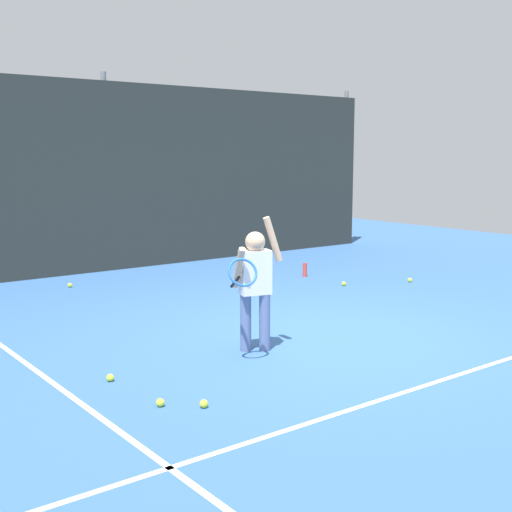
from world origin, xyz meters
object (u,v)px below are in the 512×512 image
(tennis_ball_4, at_px, (70,285))
(tennis_ball_6, at_px, (410,280))
(tennis_ball_5, at_px, (204,404))
(water_bottle, at_px, (305,270))
(tennis_ball_2, at_px, (110,378))
(tennis_player, at_px, (255,280))
(tennis_ball_0, at_px, (344,284))
(tennis_ball_7, at_px, (160,403))

(tennis_ball_4, height_order, tennis_ball_6, same)
(tennis_ball_5, bearing_deg, water_bottle, 40.71)
(tennis_ball_2, distance_m, tennis_ball_5, 1.06)
(tennis_ball_6, bearing_deg, tennis_player, -160.51)
(water_bottle, distance_m, tennis_ball_6, 1.66)
(tennis_ball_0, distance_m, tennis_ball_4, 4.08)
(tennis_player, xyz_separation_m, tennis_ball_4, (-0.21, 4.25, -0.69))
(tennis_player, bearing_deg, water_bottle, 58.69)
(tennis_ball_6, bearing_deg, tennis_ball_5, -155.60)
(tennis_ball_2, distance_m, tennis_ball_4, 4.42)
(tennis_player, distance_m, tennis_ball_0, 3.68)
(water_bottle, relative_size, tennis_ball_6, 3.33)
(tennis_ball_0, height_order, tennis_ball_6, same)
(water_bottle, distance_m, tennis_ball_0, 0.94)
(tennis_ball_2, bearing_deg, tennis_ball_7, -86.01)
(water_bottle, height_order, tennis_ball_2, water_bottle)
(tennis_ball_4, bearing_deg, tennis_ball_2, -107.62)
(tennis_ball_2, xyz_separation_m, tennis_ball_5, (0.31, -1.01, 0.00))
(tennis_ball_0, xyz_separation_m, tennis_ball_6, (1.02, -0.41, 0.00))
(tennis_ball_0, xyz_separation_m, tennis_ball_5, (-4.34, -2.84, 0.00))
(tennis_player, distance_m, tennis_ball_4, 4.31)
(tennis_ball_7, bearing_deg, tennis_ball_2, 93.99)
(tennis_ball_0, height_order, tennis_ball_2, same)
(tennis_ball_5, xyz_separation_m, tennis_ball_6, (5.35, 2.43, 0.00))
(tennis_ball_0, bearing_deg, tennis_ball_5, -146.79)
(tennis_ball_5, bearing_deg, tennis_ball_6, 24.40)
(tennis_ball_0, xyz_separation_m, tennis_ball_7, (-4.59, -2.61, 0.00))
(tennis_ball_5, xyz_separation_m, tennis_ball_7, (-0.26, 0.23, 0.00))
(tennis_ball_4, bearing_deg, tennis_ball_7, -104.40)
(tennis_player, distance_m, tennis_ball_5, 1.72)
(tennis_player, bearing_deg, tennis_ball_2, -164.45)
(tennis_ball_0, bearing_deg, tennis_ball_7, -150.40)
(tennis_player, height_order, tennis_ball_0, tennis_player)
(water_bottle, height_order, tennis_ball_0, water_bottle)
(tennis_player, relative_size, tennis_ball_2, 20.46)
(tennis_player, bearing_deg, tennis_ball_7, -136.54)
(tennis_ball_7, bearing_deg, water_bottle, 37.36)
(tennis_ball_0, distance_m, tennis_ball_2, 5.00)
(tennis_ball_0, distance_m, tennis_ball_5, 5.18)
(tennis_player, xyz_separation_m, tennis_ball_7, (-1.50, -0.74, -0.69))
(tennis_ball_4, relative_size, tennis_ball_6, 1.00)
(water_bottle, height_order, tennis_ball_4, water_bottle)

